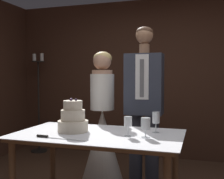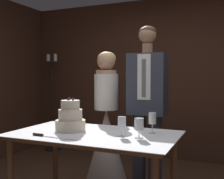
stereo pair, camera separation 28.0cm
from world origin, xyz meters
name	(u,v)px [view 1 (the left image)]	position (x,y,z in m)	size (l,w,h in m)	color
wall_back	(158,79)	(0.00, 2.36, 1.28)	(5.17, 0.12, 2.57)	#472B1E
cake_table	(98,144)	(-0.18, 0.02, 0.73)	(1.45, 0.85, 0.82)	brown
tiered_cake	(73,119)	(-0.43, 0.03, 0.93)	(0.27, 0.27, 0.30)	beige
cake_knife	(51,137)	(-0.47, -0.27, 0.83)	(0.44, 0.04, 0.02)	silver
wine_glass_near	(146,125)	(0.24, -0.02, 0.93)	(0.08, 0.08, 0.16)	silver
wine_glass_middle	(128,122)	(0.10, -0.02, 0.94)	(0.07, 0.07, 0.17)	silver
wine_glass_far	(156,119)	(0.29, 0.20, 0.95)	(0.07, 0.07, 0.18)	silver
bride	(102,138)	(-0.43, 0.82, 0.59)	(0.54, 0.54, 1.61)	white
groom	(144,103)	(0.07, 0.82, 1.03)	(0.41, 0.25, 1.87)	#333847
candle_stand	(39,106)	(-2.03, 2.01, 0.80)	(0.28, 0.28, 1.72)	black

